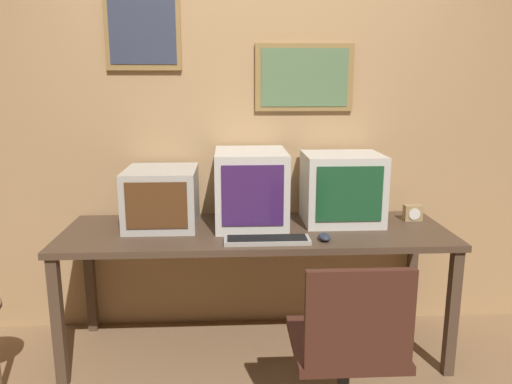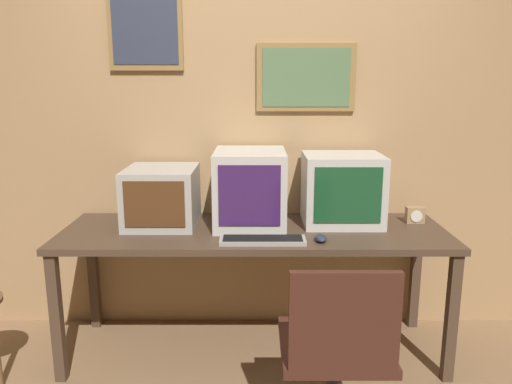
% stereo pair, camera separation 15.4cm
% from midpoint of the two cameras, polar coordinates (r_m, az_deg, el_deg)
% --- Properties ---
extents(wall_back, '(8.00, 0.08, 2.60)m').
position_cam_midpoint_polar(wall_back, '(3.14, 1.40, 7.46)').
color(wall_back, tan).
rests_on(wall_back, ground_plane).
extents(desk, '(2.19, 0.71, 0.76)m').
position_cam_midpoint_polar(desk, '(2.87, 1.54, -5.65)').
color(desk, '#4C3828').
rests_on(desk, ground_plane).
extents(monitor_left, '(0.40, 0.45, 0.34)m').
position_cam_midpoint_polar(monitor_left, '(2.95, -9.05, -0.49)').
color(monitor_left, '#B7B2A8').
rests_on(monitor_left, desk).
extents(monitor_center, '(0.41, 0.48, 0.44)m').
position_cam_midpoint_polar(monitor_center, '(2.90, 1.04, 0.46)').
color(monitor_center, beige).
rests_on(monitor_center, desk).
extents(monitor_right, '(0.45, 0.39, 0.41)m').
position_cam_midpoint_polar(monitor_right, '(2.99, 11.49, 0.30)').
color(monitor_right, beige).
rests_on(monitor_right, desk).
extents(keyboard_main, '(0.45, 0.14, 0.03)m').
position_cam_midpoint_polar(keyboard_main, '(2.63, 2.66, -5.53)').
color(keyboard_main, '#A8A399').
rests_on(keyboard_main, desk).
extents(mouse_near_keyboard, '(0.07, 0.11, 0.04)m').
position_cam_midpoint_polar(mouse_near_keyboard, '(2.67, 9.27, -5.23)').
color(mouse_near_keyboard, '#282D3D').
rests_on(mouse_near_keyboard, desk).
extents(desk_clock, '(0.11, 0.06, 0.10)m').
position_cam_midpoint_polar(desk_clock, '(3.14, 19.27, -2.53)').
color(desk_clock, '#A38456').
rests_on(desk_clock, desk).
extents(office_chair, '(0.49, 0.49, 0.89)m').
position_cam_midpoint_polar(office_chair, '(2.29, 11.29, -19.23)').
color(office_chair, black).
rests_on(office_chair, ground_plane).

